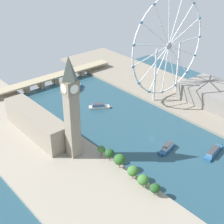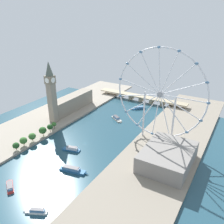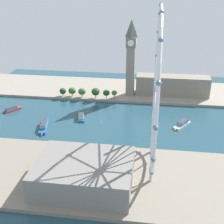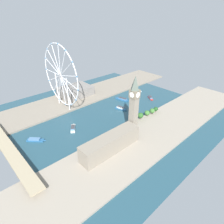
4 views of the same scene
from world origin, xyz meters
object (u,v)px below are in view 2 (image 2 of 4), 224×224
tour_boat_0 (36,211)px  tour_boat_4 (138,108)px  ferris_wheel (160,95)px  tour_boat_1 (71,149)px  tour_boat_3 (117,118)px  riverside_hall (168,157)px  tour_boat_2 (72,170)px  parliament_block (72,102)px  river_bridge (141,98)px  clock_tower (51,92)px  tour_boat_5 (10,186)px

tour_boat_0 → tour_boat_4: (-23.05, 269.39, -0.02)m
ferris_wheel → tour_boat_1: (-85.95, -79.93, -65.47)m
tour_boat_3 → riverside_hall: bearing=-0.9°
tour_boat_0 → tour_boat_2: 63.74m
tour_boat_3 → parliament_block: bearing=-140.9°
river_bridge → tour_boat_2: 247.59m
clock_tower → riverside_hall: 198.33m
ferris_wheel → riverside_hall: size_ratio=1.79×
river_bridge → tour_boat_3: 101.20m
river_bridge → tour_boat_3: bearing=-89.9°
river_bridge → tour_boat_5: (-13.29, -299.93, -5.46)m
riverside_hall → tour_boat_4: bearing=125.6°
tour_boat_0 → parliament_block: bearing=-84.4°
river_bridge → tour_boat_1: bearing=-91.1°
tour_boat_2 → tour_boat_3: (-24.98, 145.20, -0.11)m
tour_boat_1 → tour_boat_2: bearing=117.6°
clock_tower → river_bridge: (79.64, 163.80, -45.88)m
ferris_wheel → tour_boat_4: (-69.92, 93.13, -65.94)m
clock_tower → parliament_block: clock_tower is taller
riverside_hall → tour_boat_2: size_ratio=1.94×
clock_tower → tour_boat_3: bearing=38.2°
parliament_block → tour_boat_2: (112.74, -138.12, -13.36)m
ferris_wheel → tour_boat_5: size_ratio=5.60×
parliament_block → tour_boat_3: bearing=4.6°
tour_boat_2 → tour_boat_5: (-38.37, -53.67, -0.29)m
parliament_block → tour_boat_5: 206.15m
ferris_wheel → tour_boat_1: bearing=-137.1°
clock_tower → ferris_wheel: (161.55, 30.84, 14.37)m
riverside_hall → tour_boat_2: riverside_hall is taller
tour_boat_5 → river_bridge: bearing=-58.9°
clock_tower → tour_boat_0: size_ratio=4.30×
parliament_block → river_bridge: bearing=51.0°
clock_tower → tour_boat_1: 103.62m
tour_boat_2 → parliament_block: bearing=117.3°
clock_tower → tour_boat_5: bearing=-64.0°
clock_tower → tour_boat_2: clock_tower is taller
parliament_block → river_bridge: (87.66, 108.14, -8.19)m
tour_boat_1 → tour_boat_3: (4.13, 111.82, -0.06)m
tour_boat_0 → tour_boat_1: 103.95m
tour_boat_0 → tour_boat_4: size_ratio=0.88×
ferris_wheel → tour_boat_2: 142.65m
tour_boat_2 → tour_boat_5: 65.98m
ferris_wheel → tour_boat_5: bearing=-119.7°
ferris_wheel → tour_boat_4: bearing=126.9°
clock_tower → ferris_wheel: bearing=10.8°
clock_tower → tour_boat_3: (79.74, 62.73, -51.16)m
tour_boat_0 → tour_boat_5: (-48.34, 9.28, 0.20)m
riverside_hall → tour_boat_0: (-78.63, -127.44, -11.03)m
river_bridge → tour_boat_3: river_bridge is taller
parliament_block → tour_boat_3: 89.06m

